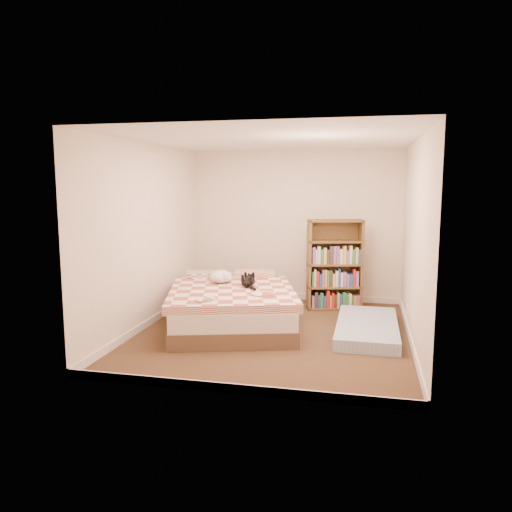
% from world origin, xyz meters
% --- Properties ---
extents(room, '(3.51, 4.01, 2.51)m').
position_xyz_m(room, '(0.00, 0.00, 1.20)').
color(room, '#3F2B1B').
rests_on(room, ground).
extents(bed, '(2.14, 2.60, 0.60)m').
position_xyz_m(bed, '(-0.63, 0.28, 0.27)').
color(bed, brown).
rests_on(bed, room).
extents(bookshelf, '(0.91, 0.48, 1.41)m').
position_xyz_m(bookshelf, '(0.70, 1.48, 0.53)').
color(bookshelf, brown).
rests_on(bookshelf, room).
extents(floor_mattress, '(0.79, 1.73, 0.16)m').
position_xyz_m(floor_mattress, '(1.21, 0.23, 0.08)').
color(floor_mattress, '#6B8EB3').
rests_on(floor_mattress, room).
extents(black_cat, '(0.23, 0.66, 0.15)m').
position_xyz_m(black_cat, '(-0.41, 0.36, 0.61)').
color(black_cat, black).
rests_on(black_cat, bed).
extents(white_dog, '(0.37, 0.40, 0.17)m').
position_xyz_m(white_dog, '(-0.85, 0.48, 0.63)').
color(white_dog, white).
rests_on(white_dog, bed).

